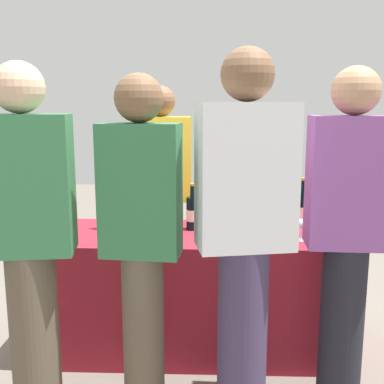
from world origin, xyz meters
TOP-DOWN VIEW (x-y plane):
  - ground_plane at (0.00, 0.00)m, footprint 12.00×12.00m
  - tasting_table at (0.00, 0.00)m, footprint 1.83×0.66m
  - wine_bottle_0 at (-0.50, 0.07)m, footprint 0.07×0.07m
  - wine_bottle_1 at (-0.20, 0.11)m, footprint 0.08×0.08m
  - wine_bottle_2 at (-0.10, 0.11)m, footprint 0.08×0.08m
  - wine_bottle_3 at (0.00, 0.08)m, footprint 0.08×0.08m
  - wine_bottle_4 at (0.18, 0.10)m, footprint 0.07×0.07m
  - wine_bottle_5 at (0.68, 0.15)m, footprint 0.07×0.07m
  - wine_glass_0 at (-0.25, -0.16)m, footprint 0.07×0.07m
  - wine_glass_1 at (0.45, -0.14)m, footprint 0.06×0.06m
  - wine_glass_2 at (0.62, -0.14)m, footprint 0.06×0.06m
  - server_pouring at (-0.25, 0.62)m, footprint 0.45×0.29m
  - guest_0 at (-0.72, -0.70)m, footprint 0.44×0.28m
  - guest_1 at (-0.21, -0.64)m, footprint 0.38×0.23m
  - guest_2 at (0.26, -0.68)m, footprint 0.46×0.31m
  - guest_3 at (0.76, -0.53)m, footprint 0.40×0.23m
  - menu_board at (0.65, 0.82)m, footprint 0.48×0.12m

SIDE VIEW (x-z plane):
  - ground_plane at x=0.00m, z-range 0.00..0.00m
  - tasting_table at x=0.00m, z-range 0.00..0.73m
  - menu_board at x=0.65m, z-range 0.00..0.92m
  - wine_glass_0 at x=-0.25m, z-range 0.76..0.89m
  - wine_glass_2 at x=0.62m, z-range 0.76..0.89m
  - wine_glass_1 at x=0.45m, z-range 0.77..0.91m
  - wine_bottle_3 at x=0.00m, z-range 0.69..0.98m
  - wine_bottle_2 at x=-0.10m, z-range 0.69..0.99m
  - wine_bottle_5 at x=0.68m, z-range 0.69..1.00m
  - wine_bottle_4 at x=0.18m, z-range 0.69..1.00m
  - wine_bottle_0 at x=-0.50m, z-range 0.69..1.02m
  - wine_bottle_1 at x=-0.20m, z-range 0.69..1.02m
  - server_pouring at x=-0.25m, z-range 0.06..1.69m
  - guest_1 at x=-0.21m, z-range 0.08..1.71m
  - guest_0 at x=-0.72m, z-range 0.07..1.75m
  - guest_3 at x=0.76m, z-range 0.08..1.74m
  - guest_2 at x=0.26m, z-range 0.07..1.81m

